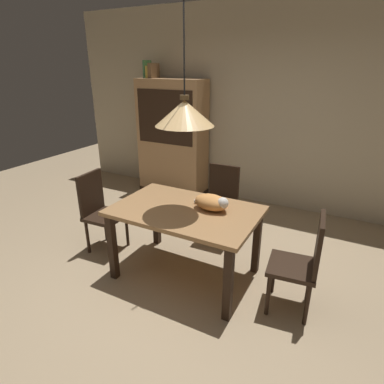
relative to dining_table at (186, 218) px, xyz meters
The scene contains 12 objects.
ground 0.75m from the dining_table, 98.96° to the right, with size 10.00×10.00×0.00m, color tan.
back_wall 2.42m from the dining_table, 91.45° to the left, with size 6.40×0.10×2.90m, color beige.
dining_table is the anchor object (origin of this frame).
chair_right_side 1.14m from the dining_table, ahead, with size 0.44×0.44×0.93m.
chair_far_back 0.89m from the dining_table, 90.19° to the left, with size 0.41×0.41×0.93m.
chair_left_side 1.14m from the dining_table, behind, with size 0.43×0.43×0.93m.
cat_sleeping 0.31m from the dining_table, 24.36° to the left, with size 0.39×0.24×0.16m.
pendant_lamp 1.01m from the dining_table, 104.04° to the left, with size 0.52×0.52×1.30m.
hutch_bookcase 2.37m from the dining_table, 124.24° to the left, with size 1.12×0.45×1.85m.
book_green_slim 2.95m from the dining_table, 132.09° to the left, with size 0.03×0.20×0.26m, color #427A4C.
book_yellow_short 2.90m from the dining_table, 131.25° to the left, with size 0.04×0.20×0.18m, color gold.
book_brown_thick 2.87m from the dining_table, 130.09° to the left, with size 0.06×0.24×0.22m, color brown.
Camera 1 is at (1.44, -2.09, 2.05)m, focal length 30.04 mm.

